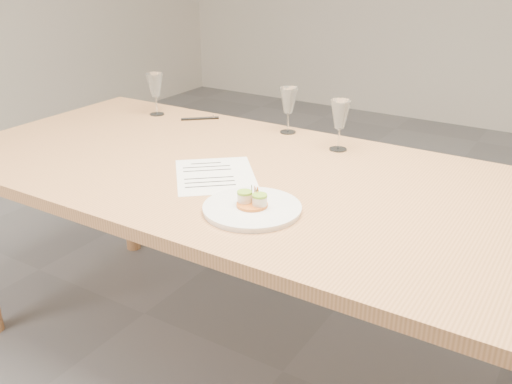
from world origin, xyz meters
The scene contains 8 objects.
ground centered at (0.00, 0.00, 0.00)m, with size 7.00×7.00×0.00m, color slate.
dining_table centered at (0.00, 0.00, 0.68)m, with size 2.40×1.00×0.75m.
dinner_plate centered at (0.03, -0.25, 0.76)m, with size 0.27×0.27×0.07m.
recipe_sheet centered at (-0.21, -0.09, 0.75)m, with size 0.38×0.39×0.00m.
ballpoint_pen centered at (-0.63, 0.39, 0.76)m, with size 0.12×0.11×0.01m.
wine_glass_0 centered at (-0.84, 0.35, 0.87)m, with size 0.07×0.07×0.18m.
wine_glass_1 centered at (-0.24, 0.43, 0.87)m, with size 0.07×0.07×0.18m.
wine_glass_2 centered at (0.02, 0.34, 0.88)m, with size 0.07×0.07×0.18m.
Camera 1 is at (0.78, -1.44, 1.42)m, focal length 40.00 mm.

